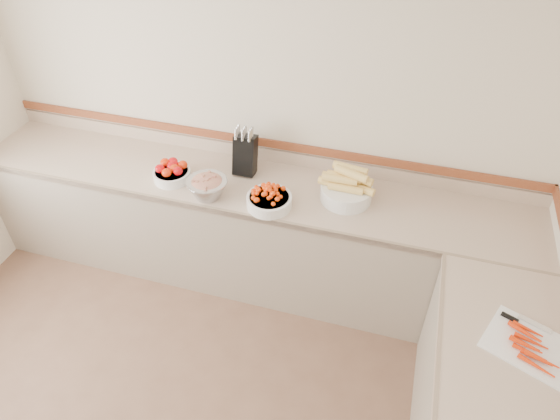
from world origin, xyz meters
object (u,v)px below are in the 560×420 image
(knife_block, at_px, (245,154))
(rhubarb_bowl, at_px, (207,186))
(cherry_tomato_bowl, at_px, (269,199))
(tomato_bowl, at_px, (172,172))
(cutting_board, at_px, (530,345))
(corn_bowl, at_px, (347,188))

(knife_block, relative_size, rhubarb_bowl, 1.33)
(knife_block, xyz_separation_m, cherry_tomato_bowl, (0.28, -0.33, -0.09))
(knife_block, bearing_deg, tomato_bowl, -153.39)
(cherry_tomato_bowl, bearing_deg, tomato_bowl, 172.79)
(knife_block, height_order, cutting_board, knife_block)
(knife_block, bearing_deg, corn_bowl, -8.52)
(knife_block, distance_m, corn_bowl, 0.75)
(corn_bowl, bearing_deg, cutting_board, -39.61)
(knife_block, height_order, corn_bowl, knife_block)
(corn_bowl, xyz_separation_m, rhubarb_bowl, (-0.89, -0.23, -0.01))
(tomato_bowl, distance_m, corn_bowl, 1.21)
(cherry_tomato_bowl, xyz_separation_m, rhubarb_bowl, (-0.42, -0.02, 0.02))
(rhubarb_bowl, bearing_deg, corn_bowl, 14.44)
(cherry_tomato_bowl, bearing_deg, cutting_board, -23.71)
(cherry_tomato_bowl, height_order, cutting_board, cherry_tomato_bowl)
(rhubarb_bowl, bearing_deg, tomato_bowl, 160.84)
(tomato_bowl, bearing_deg, knife_block, 26.61)
(tomato_bowl, height_order, rhubarb_bowl, rhubarb_bowl)
(corn_bowl, bearing_deg, cherry_tomato_bowl, -155.43)
(cherry_tomato_bowl, bearing_deg, corn_bowl, 24.57)
(corn_bowl, relative_size, cutting_board, 0.77)
(knife_block, height_order, tomato_bowl, knife_block)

